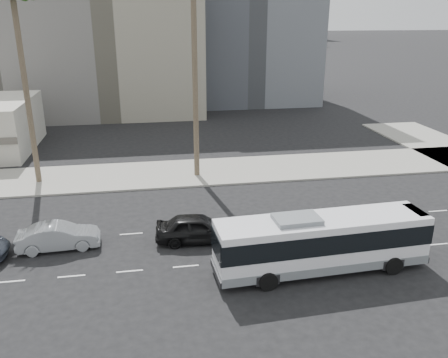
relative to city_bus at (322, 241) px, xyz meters
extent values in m
plane|color=black|center=(-1.05, 1.54, -1.71)|extent=(700.00, 700.00, 0.00)
cube|color=gray|center=(-1.05, 17.04, -1.63)|extent=(120.00, 7.00, 0.15)
cube|color=slate|center=(-13.05, 46.54, 7.29)|extent=(24.00, 18.00, 18.00)
cube|color=#484C53|center=(6.95, 53.54, 11.29)|extent=(20.00, 20.00, 26.00)
cube|color=silver|center=(0.00, 0.00, 0.04)|extent=(11.37, 3.04, 2.52)
cube|color=black|center=(0.00, 0.00, 0.38)|extent=(11.43, 3.10, 1.07)
cube|color=slate|center=(0.00, 0.00, -1.08)|extent=(11.39, 3.08, 0.49)
cube|color=slate|center=(-1.46, 0.00, 1.40)|extent=(2.40, 1.67, 0.29)
cube|color=#262628|center=(5.34, 0.00, 1.16)|extent=(0.67, 1.77, 0.29)
cylinder|color=black|center=(3.59, -1.24, -1.22)|extent=(0.97, 0.29, 0.97)
cylinder|color=black|center=(3.59, 1.24, -1.22)|extent=(0.97, 0.29, 0.97)
cylinder|color=black|center=(-3.30, -1.24, -1.22)|extent=(0.97, 0.29, 0.97)
cylinder|color=black|center=(-3.30, 1.24, -1.22)|extent=(0.97, 0.29, 0.97)
imported|color=black|center=(-6.05, 4.41, -0.85)|extent=(2.46, 5.18, 1.71)
imported|color=#92969C|center=(-14.13, 4.86, -0.94)|extent=(1.92, 4.75, 1.53)
cylinder|color=brown|center=(-4.75, 16.18, 7.04)|extent=(0.48, 0.48, 17.49)
cylinder|color=brown|center=(-17.58, 16.71, 5.52)|extent=(0.45, 0.45, 14.46)
camera|label=1|loc=(-8.72, -20.52, 11.26)|focal=37.05mm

